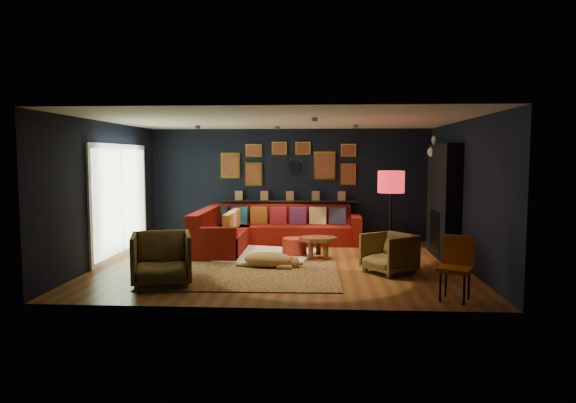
# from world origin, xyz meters

# --- Properties ---
(floor) EXTENTS (6.50, 6.50, 0.00)m
(floor) POSITION_xyz_m (0.00, 0.00, 0.00)
(floor) COLOR brown
(floor) RESTS_ON ground
(room_walls) EXTENTS (6.50, 6.50, 6.50)m
(room_walls) POSITION_xyz_m (0.00, 0.00, 1.59)
(room_walls) COLOR black
(room_walls) RESTS_ON ground
(sectional) EXTENTS (3.41, 2.69, 0.86)m
(sectional) POSITION_xyz_m (-0.61, 1.81, 0.32)
(sectional) COLOR maroon
(sectional) RESTS_ON ground
(ledge) EXTENTS (3.20, 0.12, 0.04)m
(ledge) POSITION_xyz_m (0.00, 2.68, 0.92)
(ledge) COLOR black
(ledge) RESTS_ON room_walls
(gallery_wall) EXTENTS (3.15, 0.04, 1.02)m
(gallery_wall) POSITION_xyz_m (-0.01, 2.72, 1.81)
(gallery_wall) COLOR yellow
(gallery_wall) RESTS_ON room_walls
(sunburst_mirror) EXTENTS (0.47, 0.16, 0.47)m
(sunburst_mirror) POSITION_xyz_m (0.10, 2.72, 1.70)
(sunburst_mirror) COLOR silver
(sunburst_mirror) RESTS_ON room_walls
(fireplace) EXTENTS (0.31, 1.60, 2.20)m
(fireplace) POSITION_xyz_m (3.09, 0.90, 1.02)
(fireplace) COLOR black
(fireplace) RESTS_ON ground
(deer_head) EXTENTS (0.50, 0.28, 0.45)m
(deer_head) POSITION_xyz_m (3.14, 1.40, 2.05)
(deer_head) COLOR white
(deer_head) RESTS_ON fireplace
(sliding_door) EXTENTS (0.06, 2.80, 2.20)m
(sliding_door) POSITION_xyz_m (-3.22, 0.60, 1.10)
(sliding_door) COLOR white
(sliding_door) RESTS_ON ground
(ceiling_spots) EXTENTS (3.30, 2.50, 0.06)m
(ceiling_spots) POSITION_xyz_m (-0.00, 0.80, 2.56)
(ceiling_spots) COLOR black
(ceiling_spots) RESTS_ON room_walls
(shag_rug) EXTENTS (2.82, 2.32, 0.03)m
(shag_rug) POSITION_xyz_m (-0.72, 0.83, 0.02)
(shag_rug) COLOR white
(shag_rug) RESTS_ON ground
(leopard_rug) EXTENTS (3.13, 2.28, 0.02)m
(leopard_rug) POSITION_xyz_m (-0.54, -0.93, 0.01)
(leopard_rug) COLOR #C0854A
(leopard_rug) RESTS_ON ground
(coffee_table) EXTENTS (0.78, 0.59, 0.38)m
(coffee_table) POSITION_xyz_m (0.67, 0.55, 0.34)
(coffee_table) COLOR brown
(coffee_table) RESTS_ON shag_rug
(pouf) EXTENTS (0.48, 0.48, 0.32)m
(pouf) POSITION_xyz_m (0.20, 0.80, 0.19)
(pouf) COLOR #A5281B
(pouf) RESTS_ON shag_rug
(armchair_left) EXTENTS (1.07, 1.03, 0.89)m
(armchair_left) POSITION_xyz_m (-1.72, -1.65, 0.45)
(armchair_left) COLOR #B79042
(armchair_left) RESTS_ON ground
(armchair_right) EXTENTS (0.97, 0.98, 0.74)m
(armchair_right) POSITION_xyz_m (1.86, -0.62, 0.37)
(armchair_right) COLOR #B79042
(armchair_right) RESTS_ON ground
(gold_stool) EXTENTS (0.36, 0.36, 0.45)m
(gold_stool) POSITION_xyz_m (-1.64, -1.00, 0.23)
(gold_stool) COLOR yellow
(gold_stool) RESTS_ON ground
(orange_chair) EXTENTS (0.56, 0.56, 0.88)m
(orange_chair) POSITION_xyz_m (2.56, -2.18, 0.52)
(orange_chair) COLOR black
(orange_chair) RESTS_ON ground
(floor_lamp) EXTENTS (0.47, 0.47, 1.71)m
(floor_lamp) POSITION_xyz_m (1.95, -0.05, 1.44)
(floor_lamp) COLOR black
(floor_lamp) RESTS_ON ground
(dog) EXTENTS (1.23, 0.69, 0.37)m
(dog) POSITION_xyz_m (-0.21, -0.36, 0.20)
(dog) COLOR tan
(dog) RESTS_ON leopard_rug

